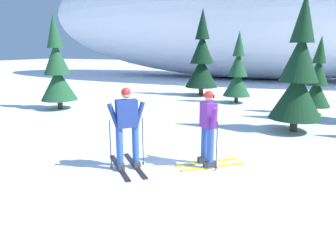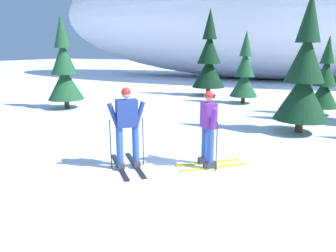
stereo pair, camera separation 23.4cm
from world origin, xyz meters
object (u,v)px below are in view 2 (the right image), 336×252
(skier_purple_jacket, at_px, (208,128))
(pine_tree_center, at_px, (304,76))
(pine_tree_far_left, at_px, (64,70))
(pine_tree_center_left, at_px, (244,74))
(pine_tree_left, at_px, (209,60))
(pine_tree_center_right, at_px, (325,82))
(skier_navy_jacket, at_px, (127,126))

(skier_purple_jacket, xyz_separation_m, pine_tree_center, (1.68, 4.05, 0.87))
(pine_tree_far_left, xyz_separation_m, pine_tree_center_left, (6.81, 4.69, -0.24))
(pine_tree_far_left, bearing_deg, pine_tree_left, 55.39)
(skier_purple_jacket, bearing_deg, pine_tree_center_left, 97.30)
(pine_tree_left, relative_size, pine_tree_center_left, 1.38)
(skier_purple_jacket, xyz_separation_m, pine_tree_center_right, (2.32, 7.37, 0.40))
(skier_purple_jacket, distance_m, pine_tree_center, 4.47)
(pine_tree_far_left, distance_m, pine_tree_center, 9.61)
(pine_tree_left, bearing_deg, pine_tree_far_left, -124.61)
(skier_purple_jacket, bearing_deg, pine_tree_far_left, 152.73)
(skier_navy_jacket, distance_m, pine_tree_center, 5.93)
(pine_tree_far_left, distance_m, pine_tree_center_right, 10.78)
(pine_tree_center, height_order, pine_tree_center_right, pine_tree_center)
(skier_navy_jacket, height_order, pine_tree_center_left, pine_tree_center_left)
(pine_tree_far_left, height_order, pine_tree_center_right, pine_tree_far_left)
(skier_navy_jacket, bearing_deg, pine_tree_left, 99.62)
(skier_purple_jacket, relative_size, pine_tree_left, 0.36)
(pine_tree_left, bearing_deg, skier_purple_jacket, -71.67)
(pine_tree_center, distance_m, pine_tree_center_right, 3.42)
(pine_tree_far_left, xyz_separation_m, pine_tree_center, (9.61, -0.04, 0.10))
(skier_navy_jacket, xyz_separation_m, pine_tree_center, (3.23, 4.91, 0.81))
(pine_tree_left, xyz_separation_m, pine_tree_center_right, (5.81, -3.16, -0.68))
(skier_navy_jacket, xyz_separation_m, skier_purple_jacket, (1.56, 0.86, -0.06))
(pine_tree_left, bearing_deg, skier_navy_jacket, -80.38)
(pine_tree_left, distance_m, pine_tree_center, 8.29)
(skier_navy_jacket, xyz_separation_m, pine_tree_far_left, (-6.38, 4.95, 0.71))
(pine_tree_far_left, bearing_deg, pine_tree_center_right, 17.76)
(skier_navy_jacket, height_order, pine_tree_center_right, pine_tree_center_right)
(pine_tree_center_right, bearing_deg, pine_tree_center, -100.98)
(skier_purple_jacket, relative_size, pine_tree_center, 0.41)
(skier_purple_jacket, bearing_deg, skier_navy_jacket, -151.06)
(skier_navy_jacket, distance_m, pine_tree_center_left, 9.67)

